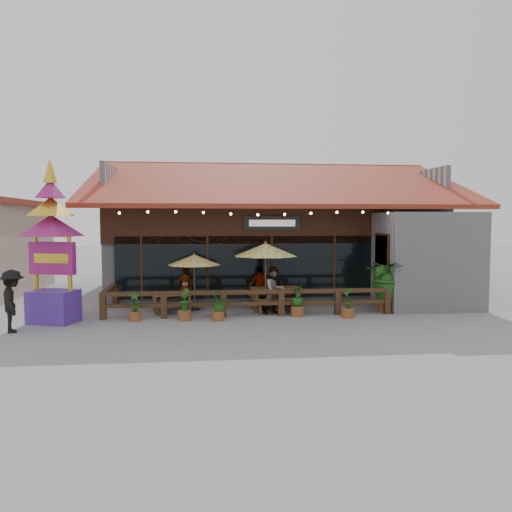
{
  "coord_description": "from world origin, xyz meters",
  "views": [
    {
      "loc": [
        -3.23,
        -17.36,
        3.27
      ],
      "look_at": [
        -1.16,
        1.5,
        1.95
      ],
      "focal_mm": 35.0,
      "sensor_mm": 36.0,
      "label": 1
    }
  ],
  "objects": [
    {
      "name": "diner_b",
      "position": [
        -0.68,
        -0.09,
        0.84
      ],
      "size": [
        1.01,
        0.93,
        1.68
      ],
      "primitive_type": "imported",
      "rotation": [
        0.0,
        0.0,
        0.45
      ],
      "color": "#3D2013",
      "rests_on": "ground"
    },
    {
      "name": "restaurant_building",
      "position": [
        0.26,
        6.61,
        2.21
      ],
      "size": [
        15.5,
        14.73,
        6.09
      ],
      "color": "#B4B4BA",
      "rests_on": "ground"
    },
    {
      "name": "patio_railing",
      "position": [
        -2.25,
        -0.27,
        0.61
      ],
      "size": [
        10.0,
        2.6,
        0.92
      ],
      "color": "#49301A",
      "rests_on": "ground"
    },
    {
      "name": "planter_d",
      "position": [
        0.04,
        -0.64,
        0.52
      ],
      "size": [
        0.57,
        0.57,
        1.08
      ],
      "color": "brown",
      "rests_on": "ground"
    },
    {
      "name": "diner_c",
      "position": [
        -1.0,
        1.44,
        0.77
      ],
      "size": [
        0.94,
        0.49,
        1.53
      ],
      "primitive_type": "imported",
      "rotation": [
        0.0,
        0.0,
        3.0
      ],
      "color": "#3D2013",
      "rests_on": "ground"
    },
    {
      "name": "umbrella_right",
      "position": [
        -0.9,
        0.67,
        2.22
      ],
      "size": [
        3.03,
        3.03,
        2.55
      ],
      "color": "brown",
      "rests_on": "ground"
    },
    {
      "name": "planter_a",
      "position": [
        -5.42,
        -0.86,
        0.4
      ],
      "size": [
        0.4,
        0.39,
        0.96
      ],
      "color": "brown",
      "rests_on": "ground"
    },
    {
      "name": "planter_e",
      "position": [
        1.69,
        -1.07,
        0.43
      ],
      "size": [
        0.42,
        0.42,
        1.02
      ],
      "color": "brown",
      "rests_on": "ground"
    },
    {
      "name": "pedestrian",
      "position": [
        -8.77,
        -2.15,
        0.93
      ],
      "size": [
        1.06,
        1.36,
        1.86
      ],
      "primitive_type": "imported",
      "rotation": [
        0.0,
        0.0,
        1.92
      ],
      "color": "black",
      "rests_on": "ground"
    },
    {
      "name": "picnic_table_left",
      "position": [
        -4.32,
        0.67,
        0.45
      ],
      "size": [
        1.6,
        1.46,
        0.66
      ],
      "color": "brown",
      "rests_on": "ground"
    },
    {
      "name": "ground",
      "position": [
        0.0,
        0.0,
        0.0
      ],
      "size": [
        100.0,
        100.0,
        0.0
      ],
      "primitive_type": "plane",
      "color": "gray",
      "rests_on": "ground"
    },
    {
      "name": "diner_a",
      "position": [
        -3.86,
        1.62,
        0.77
      ],
      "size": [
        0.63,
        0.49,
        1.54
      ],
      "primitive_type": "imported",
      "rotation": [
        0.0,
        0.0,
        3.39
      ],
      "color": "#3D2013",
      "rests_on": "ground"
    },
    {
      "name": "planter_b",
      "position": [
        -3.8,
        -0.92,
        0.48
      ],
      "size": [
        0.43,
        0.45,
        1.05
      ],
      "color": "brown",
      "rests_on": "ground"
    },
    {
      "name": "picnic_table_right",
      "position": [
        -0.53,
        0.57,
        0.57
      ],
      "size": [
        1.88,
        1.66,
        0.85
      ],
      "color": "brown",
      "rests_on": "ground"
    },
    {
      "name": "planter_c",
      "position": [
        -2.69,
        -1.08,
        0.55
      ],
      "size": [
        0.78,
        0.75,
        0.98
      ],
      "color": "brown",
      "rests_on": "ground"
    },
    {
      "name": "umbrella_left",
      "position": [
        -3.49,
        1.03,
        1.85
      ],
      "size": [
        2.31,
        2.31,
        2.12
      ],
      "color": "brown",
      "rests_on": "ground"
    },
    {
      "name": "tropical_plant",
      "position": [
        3.42,
        -0.09,
        1.27
      ],
      "size": [
        1.99,
        2.08,
        2.22
      ],
      "color": "brown",
      "rests_on": "ground"
    },
    {
      "name": "thai_sign_tower",
      "position": [
        -7.99,
        -0.81,
        2.99
      ],
      "size": [
        2.64,
        2.64,
        5.66
      ],
      "color": "#4F2A9C",
      "rests_on": "ground"
    }
  ]
}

